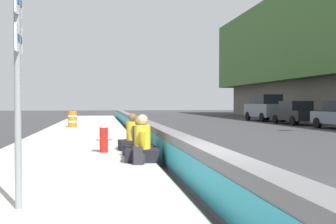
# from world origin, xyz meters

# --- Properties ---
(ground_plane) EXTENTS (160.00, 160.00, 0.00)m
(ground_plane) POSITION_xyz_m (0.00, 0.00, 0.00)
(ground_plane) COLOR #353538
(ground_plane) RESTS_ON ground
(sidewalk_strip) EXTENTS (80.00, 4.40, 0.14)m
(sidewalk_strip) POSITION_xyz_m (0.00, 2.65, 0.07)
(sidewalk_strip) COLOR #B5B2A8
(sidewalk_strip) RESTS_ON ground_plane
(jersey_barrier) EXTENTS (76.00, 0.45, 0.85)m
(jersey_barrier) POSITION_xyz_m (0.00, 0.00, 0.42)
(jersey_barrier) COLOR slate
(jersey_barrier) RESTS_ON ground_plane
(route_sign_post) EXTENTS (0.44, 0.09, 3.60)m
(route_sign_post) POSITION_xyz_m (-0.68, 2.86, 2.23)
(route_sign_post) COLOR gray
(route_sign_post) RESTS_ON sidewalk_strip
(fire_hydrant) EXTENTS (0.26, 0.46, 0.88)m
(fire_hydrant) POSITION_xyz_m (5.54, 1.69, 0.59)
(fire_hydrant) COLOR red
(fire_hydrant) RESTS_ON sidewalk_strip
(seated_person_foreground) EXTENTS (0.80, 0.91, 1.15)m
(seated_person_foreground) POSITION_xyz_m (3.56, 0.75, 0.50)
(seated_person_foreground) COLOR black
(seated_person_foreground) RESTS_ON sidewalk_strip
(seated_person_middle) EXTENTS (0.78, 0.87, 1.05)m
(seated_person_middle) POSITION_xyz_m (4.59, 0.75, 0.47)
(seated_person_middle) COLOR black
(seated_person_middle) RESTS_ON sidewalk_strip
(seated_person_rear) EXTENTS (0.78, 0.88, 1.12)m
(seated_person_rear) POSITION_xyz_m (6.05, 0.81, 0.49)
(seated_person_rear) COLOR black
(seated_person_rear) RESTS_ON sidewalk_strip
(backpack) EXTENTS (0.32, 0.28, 0.40)m
(backpack) POSITION_xyz_m (3.10, 0.90, 0.33)
(backpack) COLOR #232328
(backpack) RESTS_ON sidewalk_strip
(construction_barrel) EXTENTS (0.54, 0.54, 0.95)m
(construction_barrel) POSITION_xyz_m (18.35, 3.45, 0.62)
(construction_barrel) COLOR orange
(construction_barrel) RESTS_ON sidewalk_strip
(parked_car_midline) EXTENTS (4.51, 1.97, 1.71)m
(parked_car_midline) POSITION_xyz_m (21.53, -12.14, 0.86)
(parked_car_midline) COLOR black
(parked_car_midline) RESTS_ON ground_plane
(parked_car_far) EXTENTS (4.86, 2.20, 2.28)m
(parked_car_far) POSITION_xyz_m (27.15, -12.15, 1.18)
(parked_car_far) COLOR slate
(parked_car_far) RESTS_ON ground_plane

